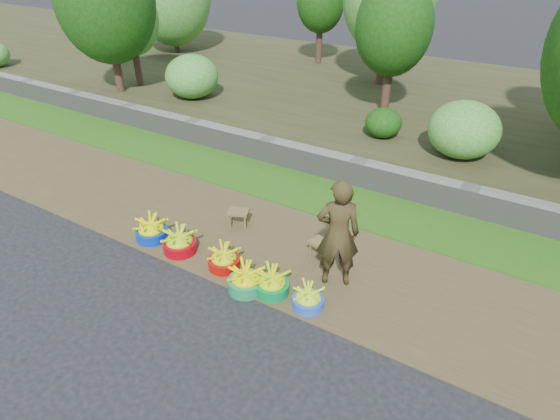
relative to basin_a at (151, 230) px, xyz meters
The scene contains 15 objects.
ground_plane 2.25m from the basin_a, ahead, with size 120.00×120.00×0.00m, color black.
dirt_shoulder 2.39m from the basin_a, 21.80° to the left, with size 80.00×2.50×0.02m, color #4E4126.
grass_verge 3.64m from the basin_a, 52.49° to the left, with size 80.00×1.50×0.04m, color #2B5F15.
retaining_wall 4.34m from the basin_a, 59.34° to the left, with size 80.00×0.35×0.55m, color slate.
earth_bank 8.92m from the basin_a, 75.61° to the left, with size 80.00×10.00×0.50m, color #38371E.
vegetation 8.45m from the basin_a, 66.09° to the left, with size 29.98×8.12×4.18m.
basin_a is the anchor object (origin of this frame).
basin_b 0.66m from the basin_a, ahead, with size 0.56×0.56×0.41m.
basin_c 1.55m from the basin_a, ahead, with size 0.51×0.51×0.38m.
basin_d 2.15m from the basin_a, ahead, with size 0.54×0.54×0.40m.
basin_e 2.51m from the basin_a, ahead, with size 0.52×0.52×0.39m.
basin_f 3.11m from the basin_a, ahead, with size 0.45×0.45×0.34m.
stool_left 1.53m from the basin_a, 46.33° to the left, with size 0.44×0.39×0.32m.
stool_right 2.93m from the basin_a, 20.12° to the left, with size 0.42×0.35×0.32m.
vendor_woman 3.33m from the basin_a, 10.87° to the left, with size 0.63×0.42×1.74m, color black.
Camera 1 is at (3.16, -4.19, 4.66)m, focal length 30.00 mm.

